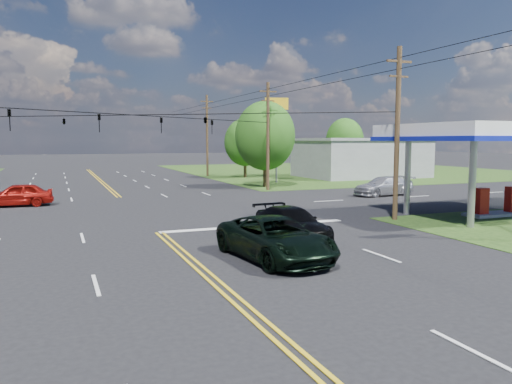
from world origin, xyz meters
name	(u,v)px	position (x,y,z in m)	size (l,w,h in m)	color
ground	(135,211)	(0.00, 12.00, 0.00)	(280.00, 280.00, 0.00)	black
grass_ne	(343,170)	(35.00, 44.00, 0.00)	(46.00, 48.00, 0.03)	#1B3912
stop_bar	(256,226)	(5.00, 4.00, 0.00)	(10.00, 0.50, 0.02)	silver
retail_ne	(360,159)	(30.00, 32.00, 2.20)	(14.00, 10.00, 4.40)	gray
gas_canopy	(500,136)	(19.50, 2.00, 4.71)	(12.20, 8.20, 5.35)	white
pole_se	(397,132)	(13.00, 3.00, 4.92)	(1.60, 0.28, 9.50)	#3F2C1B
pole_ne	(268,135)	(13.00, 21.00, 4.92)	(1.60, 0.28, 9.50)	#3F2C1B
pole_right_far	(207,134)	(13.00, 40.00, 5.17)	(1.60, 0.28, 10.00)	#3F2C1B
span_wire_signals	(132,115)	(0.00, 12.00, 6.00)	(26.00, 18.00, 1.13)	black
power_lines	(136,68)	(0.00, 10.00, 8.60)	(26.04, 100.00, 0.64)	black
tree_right_a	(265,136)	(14.00, 24.00, 4.87)	(5.70, 5.70, 8.18)	#3F2C1B
tree_right_b	(245,142)	(16.50, 36.00, 4.22)	(4.94, 4.94, 7.09)	#3F2C1B
tree_far_r	(345,140)	(34.00, 42.00, 4.54)	(5.32, 5.32, 7.63)	#3F2C1B
pickup_dkgreen	(275,238)	(3.00, -2.97, 0.79)	(2.63, 5.70, 1.58)	black
suv_black	(292,223)	(5.29, 0.32, 0.71)	(1.99, 4.89, 1.42)	black
sedan_red	(17,195)	(-7.00, 17.33, 0.78)	(1.84, 4.58, 1.56)	maroon
sedan_far	(384,186)	(20.05, 13.68, 0.77)	(2.15, 5.28, 1.53)	#B5B5BA
polesign_ne	(277,116)	(17.00, 28.04, 6.99)	(2.40, 0.90, 8.83)	#A5A5AA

